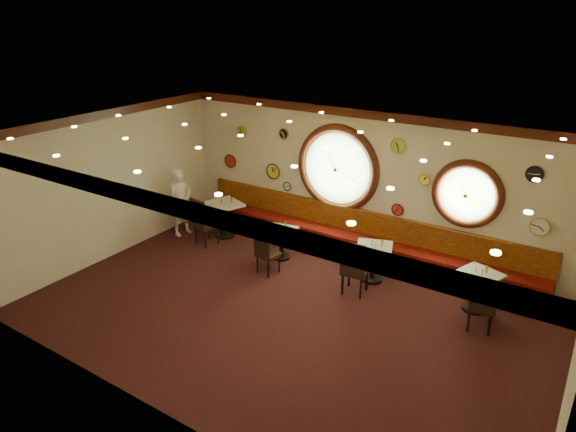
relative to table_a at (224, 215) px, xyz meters
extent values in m
cube|color=black|center=(3.06, -1.98, -0.53)|extent=(9.00, 6.00, 0.00)
cube|color=gold|center=(3.06, -1.98, 2.67)|extent=(9.00, 6.00, 0.02)
cube|color=beige|center=(3.06, 1.02, 1.07)|extent=(9.00, 0.02, 3.20)
cube|color=beige|center=(3.06, -4.98, 1.07)|extent=(9.00, 0.02, 3.20)
cube|color=beige|center=(-1.44, -1.98, 1.07)|extent=(0.02, 6.00, 3.20)
cube|color=#3D160B|center=(3.06, 0.97, 2.58)|extent=(9.00, 0.10, 0.18)
cube|color=#3D160B|center=(3.06, -4.93, 2.58)|extent=(9.00, 0.10, 0.18)
cube|color=#3D160B|center=(-1.39, -1.98, 2.58)|extent=(0.10, 6.00, 0.18)
cube|color=black|center=(3.06, 0.74, -0.43)|extent=(8.00, 0.55, 0.20)
cube|color=#5E0C08|center=(3.06, 0.74, -0.18)|extent=(8.00, 0.55, 0.30)
cube|color=#661208|center=(3.06, 0.96, 0.22)|extent=(8.00, 0.10, 0.55)
cylinder|color=#9CCB79|center=(2.46, 1.02, 1.32)|extent=(1.66, 0.02, 1.66)
torus|color=#3D160B|center=(2.46, 1.00, 1.32)|extent=(1.98, 0.18, 1.98)
torus|color=gold|center=(2.46, 0.97, 1.32)|extent=(1.61, 0.03, 1.61)
cylinder|color=#9CCB79|center=(5.26, 1.02, 1.27)|extent=(1.10, 0.02, 1.10)
torus|color=#3D160B|center=(5.26, 1.00, 1.27)|extent=(1.38, 0.18, 1.38)
torus|color=gold|center=(5.26, 0.97, 1.27)|extent=(1.09, 0.03, 1.09)
cylinder|color=red|center=(-0.54, 0.98, 1.02)|extent=(0.32, 0.03, 0.32)
cylinder|color=#88CF29|center=(-0.14, 0.98, 1.82)|extent=(0.26, 0.03, 0.26)
cylinder|color=black|center=(6.36, 0.98, 1.87)|extent=(0.28, 0.03, 0.28)
cylinder|color=#FAFB53|center=(4.41, 0.98, 1.42)|extent=(0.22, 0.03, 0.22)
cylinder|color=white|center=(6.61, 0.98, 0.92)|extent=(0.34, 0.03, 0.34)
cylinder|color=gold|center=(0.76, 0.98, 0.97)|extent=(0.36, 0.03, 0.36)
cylinder|color=white|center=(1.16, 0.98, 0.67)|extent=(0.20, 0.03, 0.20)
cylinder|color=#9DC03C|center=(3.81, 0.98, 2.02)|extent=(0.30, 0.03, 0.30)
cylinder|color=black|center=(1.06, 0.98, 1.92)|extent=(0.24, 0.03, 0.24)
cylinder|color=red|center=(3.91, 0.98, 0.67)|extent=(0.24, 0.03, 0.24)
cylinder|color=black|center=(0.00, 0.00, -0.50)|extent=(0.48, 0.48, 0.07)
cylinder|color=black|center=(0.00, 0.00, -0.12)|extent=(0.13, 0.13, 0.77)
cube|color=silver|center=(0.00, 0.00, 0.28)|extent=(0.99, 0.99, 0.05)
cylinder|color=black|center=(1.79, -0.22, -0.51)|extent=(0.39, 0.39, 0.05)
cylinder|color=black|center=(1.79, -0.22, -0.20)|extent=(0.11, 0.11, 0.62)
cube|color=silver|center=(1.79, -0.22, 0.12)|extent=(0.73, 0.73, 0.04)
cylinder|color=black|center=(3.88, -0.05, -0.50)|extent=(0.43, 0.43, 0.06)
cylinder|color=black|center=(3.88, -0.05, -0.16)|extent=(0.12, 0.12, 0.69)
cube|color=silver|center=(3.88, -0.05, 0.20)|extent=(0.88, 0.88, 0.05)
cylinder|color=black|center=(5.90, -0.04, -0.50)|extent=(0.43, 0.43, 0.06)
cylinder|color=black|center=(5.90, -0.04, -0.16)|extent=(0.12, 0.12, 0.68)
cube|color=silver|center=(5.90, -0.04, 0.19)|extent=(0.87, 0.87, 0.05)
cube|color=black|center=(-0.08, -0.55, -0.06)|extent=(0.56, 0.56, 0.08)
cube|color=black|center=(-0.12, -0.75, 0.29)|extent=(0.48, 0.16, 0.62)
cube|color=black|center=(1.93, -0.92, -0.12)|extent=(0.48, 0.48, 0.07)
cube|color=black|center=(1.90, -1.10, 0.18)|extent=(0.41, 0.12, 0.53)
cube|color=black|center=(3.79, -0.67, -0.07)|extent=(0.52, 0.52, 0.08)
cube|color=black|center=(3.81, -0.87, 0.28)|extent=(0.47, 0.11, 0.61)
cube|color=black|center=(6.11, -0.59, -0.10)|extent=(0.52, 0.52, 0.08)
cube|color=black|center=(6.15, -0.78, 0.23)|extent=(0.44, 0.15, 0.57)
cylinder|color=silver|center=(-0.03, -0.01, 0.36)|extent=(0.03, 0.03, 0.10)
cylinder|color=silver|center=(1.71, -0.14, 0.20)|extent=(0.04, 0.04, 0.11)
cylinder|color=silver|center=(3.83, -0.05, 0.28)|extent=(0.04, 0.04, 0.11)
cylinder|color=silver|center=(5.83, -0.01, 0.26)|extent=(0.03, 0.03, 0.09)
cylinder|color=silver|center=(-0.02, -0.04, 0.36)|extent=(0.04, 0.04, 0.10)
cylinder|color=silver|center=(1.83, -0.22, 0.20)|extent=(0.04, 0.04, 0.11)
cylinder|color=silver|center=(3.92, -0.08, 0.27)|extent=(0.03, 0.03, 0.09)
cylinder|color=silver|center=(5.95, -0.07, 0.26)|extent=(0.04, 0.04, 0.10)
cylinder|color=gold|center=(0.13, 0.15, 0.39)|extent=(0.05, 0.05, 0.15)
cylinder|color=gold|center=(1.86, -0.16, 0.23)|extent=(0.06, 0.06, 0.18)
cylinder|color=gold|center=(4.01, 0.02, 0.30)|extent=(0.05, 0.05, 0.15)
cylinder|color=gold|center=(5.99, 0.04, 0.29)|extent=(0.05, 0.05, 0.14)
imported|color=white|center=(-0.94, -0.44, 0.28)|extent=(0.50, 0.66, 1.63)
camera|label=1|loc=(7.42, -8.62, 4.60)|focal=32.00mm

